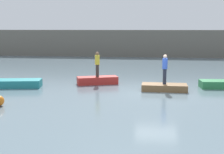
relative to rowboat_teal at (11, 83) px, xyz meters
name	(u,v)px	position (x,y,z in m)	size (l,w,h in m)	color
ground_plane	(157,93)	(9.44, -0.73, -0.25)	(120.00, 120.00, 0.00)	slate
embankment_wall	(155,44)	(9.44, 22.69, 1.52)	(80.00, 1.20, 3.53)	#666056
rowboat_teal	(11,83)	(0.00, 0.00, 0.00)	(3.92, 1.27, 0.49)	teal
rowboat_red	(97,80)	(5.41, 1.87, 0.01)	(2.75, 0.93, 0.52)	red
rowboat_brown	(164,87)	(9.90, 0.13, -0.04)	(2.75, 1.19, 0.41)	brown
person_blue_shirt	(165,68)	(9.90, 0.13, 1.18)	(0.32, 0.32, 1.82)	#232838
person_yellow_shirt	(97,63)	(5.41, 1.87, 1.22)	(0.32, 0.32, 1.71)	#38332D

